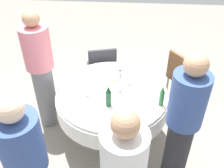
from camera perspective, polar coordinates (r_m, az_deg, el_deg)
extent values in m
plane|color=gray|center=(3.63, 0.00, -10.80)|extent=(10.00, 10.00, 0.00)
cylinder|color=white|center=(3.13, 0.00, -1.94)|extent=(1.31, 1.31, 0.04)
cylinder|color=white|center=(3.22, 0.00, -3.74)|extent=(1.34, 1.34, 0.22)
cylinder|color=slate|center=(3.45, 0.00, -8.13)|extent=(0.14, 0.14, 0.48)
cylinder|color=slate|center=(3.62, 0.00, -10.64)|extent=(0.56, 0.56, 0.03)
cylinder|color=#2D6B38|center=(2.94, 10.66, -3.03)|extent=(0.06, 0.06, 0.18)
cone|color=#2D6B38|center=(2.86, 10.94, -1.11)|extent=(0.05, 0.05, 0.07)
cylinder|color=gold|center=(2.84, 11.03, -0.45)|extent=(0.03, 0.03, 0.01)
cylinder|color=silver|center=(3.07, 1.68, 0.10)|extent=(0.06, 0.06, 0.22)
cone|color=silver|center=(2.98, 1.73, 2.29)|extent=(0.06, 0.06, 0.07)
cylinder|color=black|center=(2.96, 1.74, 2.94)|extent=(0.03, 0.03, 0.01)
cylinder|color=#194728|center=(2.88, -0.77, -3.18)|extent=(0.07, 0.07, 0.18)
cone|color=#194728|center=(2.80, -0.79, -1.16)|extent=(0.06, 0.06, 0.07)
cylinder|color=gold|center=(2.77, -0.80, -0.46)|extent=(0.03, 0.03, 0.01)
cylinder|color=white|center=(3.24, 3.62, 0.03)|extent=(0.06, 0.06, 0.00)
cylinder|color=white|center=(3.22, 3.65, 0.66)|extent=(0.01, 0.01, 0.08)
cylinder|color=white|center=(3.17, 3.70, 1.77)|extent=(0.06, 0.06, 0.07)
cylinder|color=maroon|center=(3.18, 3.69, 1.49)|extent=(0.05, 0.05, 0.03)
cylinder|color=white|center=(3.07, -5.26, -2.61)|extent=(0.06, 0.06, 0.00)
cylinder|color=white|center=(3.05, -5.30, -2.14)|extent=(0.01, 0.01, 0.06)
cylinder|color=white|center=(3.00, -5.36, -1.19)|extent=(0.07, 0.07, 0.07)
cylinder|color=white|center=(3.28, 0.25, 0.79)|extent=(0.22, 0.22, 0.02)
ellipsoid|color=tan|center=(3.27, 0.25, 1.05)|extent=(0.10, 0.09, 0.02)
cylinder|color=white|center=(3.08, 5.36, -2.29)|extent=(0.25, 0.25, 0.02)
cube|color=silver|center=(2.77, 4.20, -7.74)|extent=(0.17, 0.09, 0.00)
cylinder|color=#334C8C|center=(2.13, -19.08, -12.14)|extent=(0.34, 0.34, 0.51)
sphere|color=beige|center=(1.88, -21.22, -5.01)|extent=(0.20, 0.20, 0.20)
cylinder|color=slate|center=(3.61, -14.08, -2.45)|extent=(0.26, 0.26, 0.92)
cylinder|color=#D8727F|center=(3.21, -15.99, 7.53)|extent=(0.34, 0.34, 0.52)
sphere|color=tan|center=(3.06, -17.13, 13.33)|extent=(0.19, 0.19, 0.19)
cylinder|color=white|center=(1.94, 2.57, -16.00)|extent=(0.34, 0.34, 0.52)
sphere|color=tan|center=(1.67, 2.91, -8.56)|extent=(0.20, 0.20, 0.20)
cylinder|color=#26262B|center=(2.97, 13.74, -13.83)|extent=(0.26, 0.26, 0.87)
cylinder|color=#334C8C|center=(2.48, 16.10, -3.35)|extent=(0.34, 0.34, 0.55)
sphere|color=tan|center=(2.26, 17.72, 4.02)|extent=(0.21, 0.21, 0.21)
cube|color=#2D2D33|center=(4.05, -2.35, 3.42)|extent=(0.49, 0.49, 0.04)
cube|color=#2D2D33|center=(3.78, -2.04, 4.58)|extent=(0.40, 0.14, 0.42)
cylinder|color=gray|center=(4.34, -0.37, 2.28)|extent=(0.03, 0.03, 0.43)
cylinder|color=gray|center=(4.31, -4.83, 1.82)|extent=(0.03, 0.03, 0.43)
cylinder|color=gray|center=(4.07, 0.44, -0.41)|extent=(0.03, 0.03, 0.43)
cylinder|color=gray|center=(4.03, -4.31, -0.93)|extent=(0.03, 0.03, 0.43)
cube|color=brown|center=(4.00, 15.59, 1.41)|extent=(0.56, 0.56, 0.04)
cube|color=brown|center=(3.76, 14.21, 3.15)|extent=(0.27, 0.34, 0.42)
cylinder|color=gray|center=(4.16, 18.33, -1.66)|extent=(0.03, 0.03, 0.43)
cylinder|color=gray|center=(4.33, 15.06, 0.69)|extent=(0.03, 0.03, 0.43)
cylinder|color=gray|center=(3.94, 15.06, -3.37)|extent=(0.03, 0.03, 0.43)
cylinder|color=gray|center=(4.12, 11.76, -0.83)|extent=(0.03, 0.03, 0.43)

